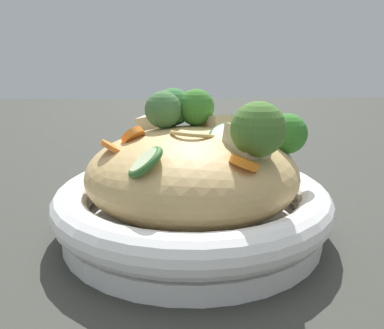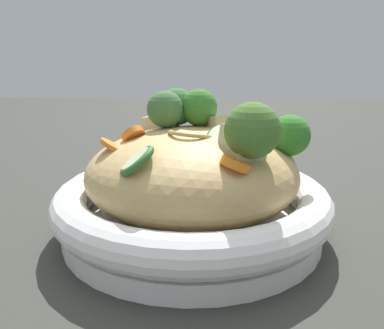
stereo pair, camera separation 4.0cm
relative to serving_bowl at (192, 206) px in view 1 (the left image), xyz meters
The scene contains 7 objects.
ground_plane 0.03m from the serving_bowl, ahead, with size 3.00×3.00×0.00m, color #33352E.
serving_bowl is the anchor object (origin of this frame).
noodle_heap 0.04m from the serving_bowl, 80.80° to the right, with size 0.22×0.22×0.10m.
broccoli_florets 0.10m from the serving_bowl, ahead, with size 0.17×0.15×0.08m.
carrot_coins 0.08m from the serving_bowl, 124.50° to the right, with size 0.15×0.17×0.04m.
zucchini_slices 0.08m from the serving_bowl, 89.59° to the right, with size 0.12×0.16×0.04m.
chicken_chunks 0.08m from the serving_bowl, 29.82° to the left, with size 0.14×0.16×0.04m.
Camera 1 is at (-0.02, -0.39, 0.18)m, focal length 35.97 mm.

